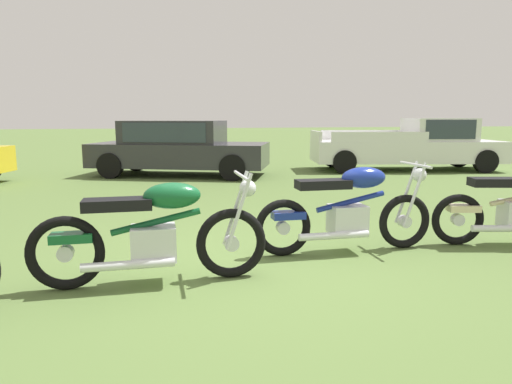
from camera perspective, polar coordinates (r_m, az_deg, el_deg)
ground_plane at (r=4.89m, az=-0.96°, el=-8.84°), size 120.00×120.00×0.00m
motorcycle_green at (r=4.31m, az=-12.57°, el=-4.95°), size 2.16×0.64×1.02m
motorcycle_blue at (r=5.29m, az=11.37°, el=-2.18°), size 2.11×0.64×1.02m
car_charcoal at (r=12.25m, az=-9.70°, el=5.77°), size 4.86×3.39×1.43m
pickup_truck_white at (r=14.12m, az=19.15°, el=5.64°), size 5.56×2.84×1.49m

